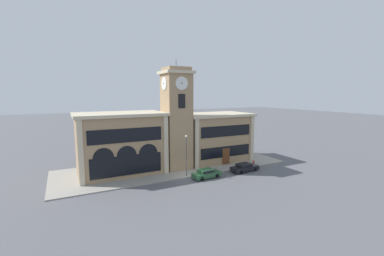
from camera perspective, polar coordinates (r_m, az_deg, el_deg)
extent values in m
plane|color=#56565B|center=(39.22, -0.16, -10.94)|extent=(300.00, 300.00, 0.00)
cube|color=gray|center=(44.75, -3.92, -8.48)|extent=(38.39, 12.84, 0.15)
cube|color=#9E7F5B|center=(42.26, -3.45, 1.27)|extent=(4.12, 4.12, 15.62)
cube|color=beige|center=(42.13, -3.54, 12.20)|extent=(4.82, 4.82, 0.45)
cube|color=#9E7F5B|center=(42.17, -3.54, 12.91)|extent=(3.79, 3.79, 0.60)
cylinder|color=#4C4C51|center=(42.26, -3.55, 14.12)|extent=(0.10, 0.10, 1.20)
cylinder|color=silver|center=(40.11, -2.29, 9.91)|extent=(2.07, 0.10, 2.07)
cylinder|color=black|center=(40.04, -2.25, 9.91)|extent=(0.17, 0.04, 0.17)
cylinder|color=silver|center=(41.23, -6.24, 9.81)|extent=(0.10, 2.07, 2.07)
cylinder|color=black|center=(41.20, -6.34, 9.81)|extent=(0.04, 0.17, 0.17)
cube|color=black|center=(40.10, -2.28, 6.00)|extent=(1.15, 0.10, 2.20)
cube|color=#9E7F5B|center=(41.76, -15.50, -3.58)|extent=(12.84, 7.55, 9.14)
cube|color=beige|center=(41.12, -15.74, 2.99)|extent=(13.54, 8.25, 0.45)
cube|color=beige|center=(37.28, -23.48, -5.29)|extent=(0.70, 0.16, 9.14)
cube|color=beige|center=(39.81, -5.76, -3.88)|extent=(0.70, 0.16, 9.14)
cube|color=black|center=(37.74, -14.43, -1.62)|extent=(10.52, 0.10, 2.01)
cube|color=black|center=(38.67, -14.21, -8.05)|extent=(10.27, 0.10, 2.92)
cylinder|color=black|center=(37.75, -19.06, -6.33)|extent=(2.82, 0.06, 2.82)
cylinder|color=black|center=(38.30, -14.28, -5.95)|extent=(2.82, 0.06, 2.82)
cylinder|color=black|center=(39.10, -9.67, -5.54)|extent=(2.82, 0.06, 2.82)
cube|color=#9E7F5B|center=(48.22, 5.03, -2.27)|extent=(12.23, 7.55, 8.41)
cube|color=beige|center=(47.65, 5.09, 2.98)|extent=(12.93, 8.25, 0.45)
cube|color=beige|center=(42.11, 1.14, -3.71)|extent=(0.70, 0.16, 8.41)
cube|color=beige|center=(48.55, 13.23, -2.38)|extent=(0.70, 0.16, 8.41)
cube|color=black|center=(44.78, 7.65, -0.68)|extent=(10.03, 0.10, 1.85)
cube|color=#5B3319|center=(45.66, 7.55, -6.33)|extent=(1.50, 0.12, 3.03)
cube|color=black|center=(45.45, 7.56, -5.22)|extent=(10.03, 0.10, 1.88)
cube|color=#285633|center=(38.93, 3.26, -10.25)|extent=(4.45, 2.02, 0.72)
cube|color=#285633|center=(38.66, 3.05, -9.46)|extent=(2.18, 1.69, 0.47)
cube|color=black|center=(38.66, 3.05, -9.46)|extent=(2.10, 1.72, 0.35)
cylinder|color=black|center=(40.31, 4.25, -9.93)|extent=(0.68, 0.27, 0.67)
cylinder|color=black|center=(39.16, 5.54, -10.49)|extent=(0.68, 0.27, 0.67)
cylinder|color=black|center=(38.89, 0.95, -10.58)|extent=(0.68, 0.27, 0.67)
cylinder|color=black|center=(37.69, 2.19, -11.19)|extent=(0.68, 0.27, 0.67)
cube|color=black|center=(42.85, 11.65, -8.75)|extent=(4.87, 2.10, 0.68)
cube|color=black|center=(42.57, 11.48, -8.06)|extent=(2.39, 1.75, 0.45)
cube|color=black|center=(42.57, 11.48, -8.06)|extent=(2.30, 1.78, 0.34)
cylinder|color=black|center=(44.42, 12.37, -8.44)|extent=(0.65, 0.26, 0.64)
cylinder|color=black|center=(43.36, 13.80, -8.89)|extent=(0.65, 0.26, 0.64)
cylinder|color=black|center=(42.52, 9.44, -9.10)|extent=(0.65, 0.26, 0.64)
cylinder|color=black|center=(41.40, 10.86, -9.60)|extent=(0.65, 0.26, 0.64)
cylinder|color=#4C4C51|center=(38.69, -1.24, -6.43)|extent=(0.12, 0.12, 5.88)
sphere|color=silver|center=(38.05, -1.26, -1.86)|extent=(0.36, 0.36, 0.36)
cylinder|color=red|center=(46.10, 13.52, -7.65)|extent=(0.22, 0.22, 0.70)
sphere|color=red|center=(45.99, 13.54, -7.14)|extent=(0.19, 0.19, 0.19)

